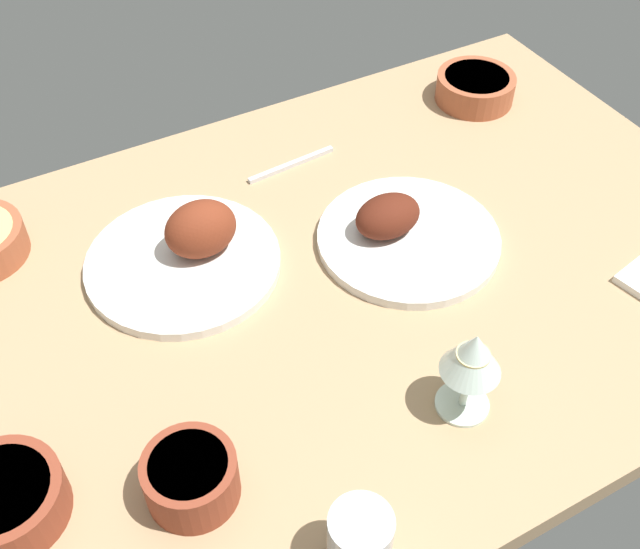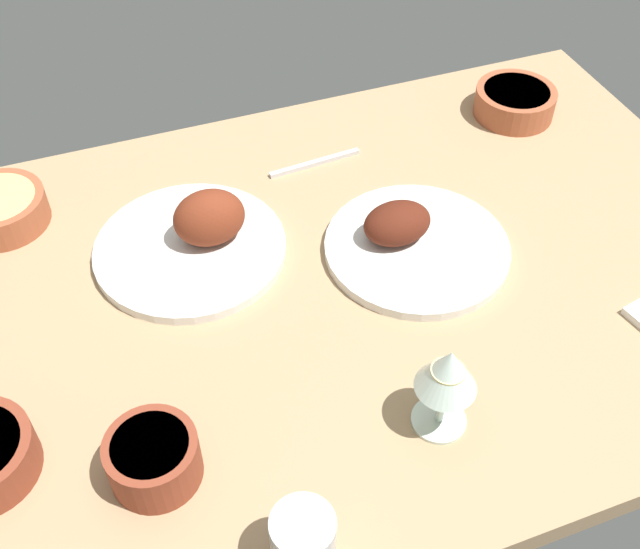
# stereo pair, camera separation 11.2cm
# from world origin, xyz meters

# --- Properties ---
(dining_table) EXTENTS (1.40, 0.90, 0.04)m
(dining_table) POSITION_xyz_m (0.00, 0.00, 0.02)
(dining_table) COLOR tan
(dining_table) RESTS_ON ground
(plate_far_side) EXTENTS (0.29, 0.29, 0.10)m
(plate_far_side) POSITION_xyz_m (0.15, -0.13, 0.07)
(plate_far_side) COLOR silver
(plate_far_side) RESTS_ON dining_table
(plate_near_viewer) EXTENTS (0.28, 0.28, 0.08)m
(plate_near_viewer) POSITION_xyz_m (-0.16, -0.02, 0.06)
(plate_near_viewer) COLOR silver
(plate_near_viewer) RESTS_ON dining_table
(bowl_sauce) EXTENTS (0.15, 0.15, 0.05)m
(bowl_sauce) POSITION_xyz_m (-0.49, -0.28, 0.07)
(bowl_sauce) COLOR #A35133
(bowl_sauce) RESTS_ON dining_table
(bowl_onions) EXTENTS (0.11, 0.11, 0.06)m
(bowl_onions) POSITION_xyz_m (0.29, 0.22, 0.07)
(bowl_onions) COLOR brown
(bowl_onions) RESTS_ON dining_table
(bowl_cream) EXTENTS (0.14, 0.14, 0.06)m
(bowl_cream) POSITION_xyz_m (0.48, 0.15, 0.07)
(bowl_cream) COLOR brown
(bowl_cream) RESTS_ON dining_table
(wine_glass) EXTENTS (0.08, 0.08, 0.14)m
(wine_glass) POSITION_xyz_m (-0.06, 0.27, 0.14)
(wine_glass) COLOR silver
(wine_glass) RESTS_ON dining_table
(water_tumbler) EXTENTS (0.07, 0.07, 0.09)m
(water_tumbler) POSITION_xyz_m (0.16, 0.38, 0.08)
(water_tumbler) COLOR silver
(water_tumbler) RESTS_ON dining_table
(fork_loose) EXTENTS (0.17, 0.02, 0.01)m
(fork_loose) POSITION_xyz_m (-0.09, -0.27, 0.04)
(fork_loose) COLOR silver
(fork_loose) RESTS_ON dining_table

